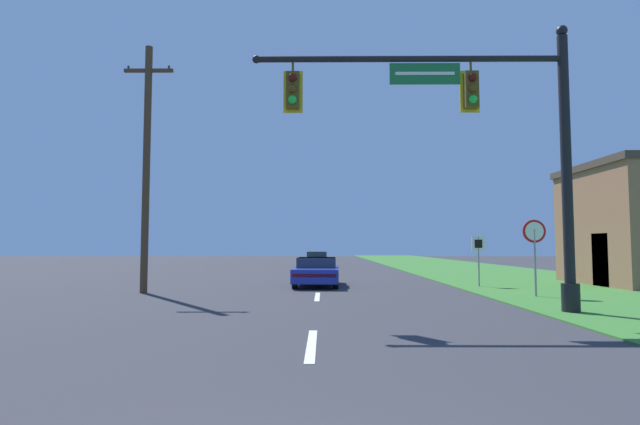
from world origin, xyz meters
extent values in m
cube|color=#38752D|center=(10.50, 30.00, 0.02)|extent=(10.00, 110.00, 0.04)
cube|color=silver|center=(0.00, 6.00, 0.01)|extent=(0.16, 2.80, 0.01)
cube|color=silver|center=(0.00, 14.00, 0.01)|extent=(0.16, 2.80, 0.01)
cube|color=silver|center=(0.00, 22.00, 0.01)|extent=(0.16, 2.80, 0.01)
cube|color=silver|center=(0.00, 30.00, 0.01)|extent=(0.16, 2.80, 0.01)
cube|color=silver|center=(0.00, 38.00, 0.01)|extent=(0.16, 2.80, 0.01)
cube|color=black|center=(11.55, 17.92, 1.10)|extent=(0.10, 1.20, 2.20)
cylinder|color=black|center=(6.40, 10.05, 0.39)|extent=(0.44, 0.44, 0.70)
cylinder|color=black|center=(6.40, 10.05, 3.58)|extent=(0.26, 0.26, 7.08)
sphere|color=black|center=(6.40, 10.05, 7.26)|extent=(0.28, 0.28, 0.28)
cylinder|color=black|center=(2.43, 10.05, 6.52)|extent=(7.94, 0.16, 0.16)
sphere|color=black|center=(-1.54, 10.05, 6.52)|extent=(0.21, 0.21, 0.21)
cube|color=#196B33|center=(2.83, 10.05, 6.13)|extent=(1.82, 0.06, 0.55)
cube|color=white|center=(2.83, 10.01, 6.13)|extent=(1.53, 0.01, 0.08)
cylinder|color=#4C4214|center=(-0.59, 10.05, 6.35)|extent=(0.06, 0.06, 0.35)
cube|color=yellow|center=(-0.59, 10.18, 5.70)|extent=(0.50, 0.03, 1.11)
cube|color=#4C4214|center=(-0.59, 10.05, 5.70)|extent=(0.34, 0.24, 0.95)
sphere|color=#4C0F0C|center=(-0.59, 9.91, 5.98)|extent=(0.22, 0.22, 0.22)
sphere|color=#51380F|center=(-0.59, 9.91, 5.70)|extent=(0.22, 0.22, 0.22)
sphere|color=green|center=(-0.59, 9.91, 5.41)|extent=(0.22, 0.22, 0.22)
cylinder|color=#4C4214|center=(4.02, 10.05, 6.35)|extent=(0.06, 0.06, 0.35)
cube|color=yellow|center=(4.02, 10.18, 5.70)|extent=(0.50, 0.03, 1.11)
cube|color=#4C4214|center=(4.02, 10.05, 5.70)|extent=(0.34, 0.24, 0.95)
sphere|color=#4C0F0C|center=(4.02, 9.91, 5.98)|extent=(0.22, 0.22, 0.22)
sphere|color=#51380F|center=(4.02, 9.91, 5.70)|extent=(0.22, 0.22, 0.22)
sphere|color=green|center=(4.02, 9.91, 5.41)|extent=(0.22, 0.22, 0.22)
cylinder|color=black|center=(0.77, 19.96, 0.32)|extent=(0.22, 0.64, 0.64)
cylinder|color=black|center=(-0.83, 20.01, 0.32)|extent=(0.22, 0.64, 0.64)
cylinder|color=black|center=(0.67, 17.09, 0.32)|extent=(0.22, 0.64, 0.64)
cylinder|color=black|center=(-0.93, 17.15, 0.32)|extent=(0.22, 0.64, 0.64)
cube|color=#1E2D9E|center=(-0.08, 18.55, 0.50)|extent=(1.96, 4.33, 0.55)
cube|color=#283342|center=(-0.08, 18.66, 0.98)|extent=(1.66, 1.85, 0.42)
cube|color=#1E2D9E|center=(-0.08, 18.66, 1.16)|extent=(1.62, 1.81, 0.06)
cube|color=#B71414|center=(-0.15, 16.45, 0.56)|extent=(1.68, 0.11, 0.14)
cylinder|color=black|center=(0.45, 40.17, 0.32)|extent=(0.22, 0.64, 0.64)
cylinder|color=black|center=(-1.15, 40.17, 0.32)|extent=(0.22, 0.64, 0.64)
cylinder|color=black|center=(0.45, 36.90, 0.32)|extent=(0.22, 0.64, 0.64)
cylinder|color=black|center=(-1.15, 36.90, 0.32)|extent=(0.22, 0.64, 0.64)
cube|color=#235B2D|center=(-0.35, 38.53, 0.50)|extent=(1.82, 4.68, 0.55)
cube|color=#283342|center=(-0.35, 38.65, 0.98)|extent=(1.60, 1.96, 0.42)
cube|color=#235B2D|center=(-0.35, 38.65, 1.16)|extent=(1.57, 1.92, 0.06)
cube|color=#B71414|center=(-0.35, 36.23, 0.56)|extent=(1.67, 0.06, 0.14)
cylinder|color=gray|center=(7.15, 13.88, 1.14)|extent=(0.07, 0.07, 2.20)
cylinder|color=red|center=(7.15, 13.88, 2.16)|extent=(0.76, 0.04, 0.76)
cylinder|color=white|center=(7.15, 13.86, 2.16)|extent=(0.61, 0.01, 0.61)
cylinder|color=gray|center=(6.55, 17.90, 1.04)|extent=(0.06, 0.06, 2.00)
cube|color=white|center=(6.55, 17.90, 1.77)|extent=(0.55, 0.04, 0.60)
cube|color=black|center=(6.55, 17.87, 1.77)|extent=(0.31, 0.01, 0.34)
cylinder|color=#4C3823|center=(-6.25, 15.35, 4.52)|extent=(0.26, 0.26, 9.04)
cube|color=#4C3823|center=(-6.25, 15.35, 8.14)|extent=(1.80, 0.12, 0.12)
cylinder|color=#333338|center=(-7.00, 15.35, 8.26)|extent=(0.08, 0.08, 0.12)
cylinder|color=#333338|center=(-5.50, 15.35, 8.26)|extent=(0.08, 0.08, 0.12)
camera|label=1|loc=(0.20, -2.59, 1.68)|focal=28.00mm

